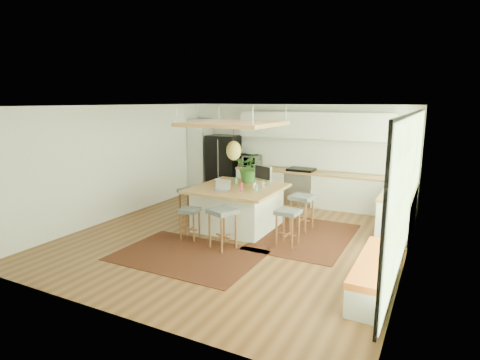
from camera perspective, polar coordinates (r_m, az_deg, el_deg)
The scene contains 37 objects.
floor at distance 8.39m, azimuth -0.35°, elevation -8.11°, with size 7.00×7.00×0.00m, color #553018.
ceiling at distance 7.91m, azimuth -0.38°, elevation 10.66°, with size 7.00×7.00×0.00m, color white.
wall_back at distance 11.22m, azimuth 7.96°, elevation 3.84°, with size 6.50×6.50×0.00m, color silver.
wall_front at distance 5.28m, azimuth -18.33°, elevation -5.15°, with size 6.50×6.50×0.00m, color silver.
wall_left at distance 9.95m, azimuth -17.20°, elevation 2.49°, with size 7.00×7.00×0.00m, color silver.
wall_right at distance 7.17m, azimuth 23.33°, elevation -1.23°, with size 7.00×7.00×0.00m, color silver.
window_wall at distance 7.16m, azimuth 23.13°, elevation -0.81°, with size 0.10×6.20×2.60m, color black, non-canonical shape.
pantry at distance 12.26m, azimuth -5.71°, elevation 3.47°, with size 0.55×0.60×2.25m, color silver.
back_counter_base at distance 10.91m, azimuth 9.99°, elevation -1.29°, with size 4.20×0.60×0.88m, color silver.
back_counter_top at distance 10.82m, azimuth 10.08°, elevation 1.09°, with size 4.24×0.64×0.05m, color olive.
backsplash at distance 11.04m, azimuth 10.62°, elevation 3.63°, with size 4.20×0.02×0.80m, color white.
upper_cabinets at distance 10.81m, azimuth 10.53°, elevation 7.74°, with size 4.20×0.34×0.70m, color silver.
range at distance 10.97m, azimuth 8.76°, elevation -0.86°, with size 0.76×0.62×1.00m, color #A5A5AA, non-canonical shape.
right_counter_base at distance 9.34m, azimuth 21.86°, elevation -4.09°, with size 0.60×2.50×0.88m, color silver.
right_counter_top at distance 9.24m, azimuth 22.07°, elevation -1.34°, with size 0.64×2.54×0.05m, color olive.
window_bench at distance 6.38m, azimuth 18.97°, elevation -12.81°, with size 0.52×2.00×0.50m, color silver, non-canonical shape.
ceiling_panel at distance 8.44m, azimuth -0.92°, elevation 6.28°, with size 1.86×1.86×0.80m, color olive, non-canonical shape.
rug_near at distance 7.46m, azimuth -7.58°, elevation -10.71°, with size 2.60×1.80×0.01m, color black.
rug_right at distance 8.48m, azimuth 9.38°, elevation -8.02°, with size 1.80×2.60×0.01m, color black.
fridge at distance 11.84m, azimuth -2.37°, elevation 2.25°, with size 0.89×0.70×1.80m, color black, non-canonical shape.
island at distance 8.82m, azimuth -0.30°, elevation -3.96°, with size 1.85×1.85×0.93m, color olive, non-canonical shape.
stool_near_left at distance 8.20m, azimuth -7.23°, elevation -6.06°, with size 0.38×0.38×0.64m, color #464B4E, non-canonical shape.
stool_near_right at distance 7.63m, azimuth -2.50°, elevation -7.31°, with size 0.47×0.47×0.79m, color #464B4E, non-canonical shape.
stool_right_front at distance 7.82m, azimuth 6.88°, elevation -6.92°, with size 0.43×0.43×0.73m, color #464B4E, non-canonical shape.
stool_right_back at distance 8.75m, azimuth 8.87°, elevation -4.98°, with size 0.47×0.47×0.79m, color #464B4E, non-canonical shape.
stool_left_side at distance 9.49m, azimuth -7.21°, elevation -3.64°, with size 0.45×0.45×0.75m, color #464B4E, non-canonical shape.
laptop at distance 8.30m, azimuth -2.65°, elevation -0.79°, with size 0.32×0.35×0.24m, color #A5A5AA, non-canonical shape.
monitor at distance 8.69m, azimuth 3.30°, elevation 0.68°, with size 0.53×0.19×0.49m, color #A5A5AA, non-canonical shape.
microwave at distance 11.41m, azimuth 1.42°, elevation 2.96°, with size 0.61×0.34×0.41m, color #A5A5AA.
island_plant at distance 9.19m, azimuth 1.41°, elevation 1.40°, with size 0.64×0.72×0.56m, color #1E4C19.
island_bowl at distance 9.31m, azimuth -3.13°, elevation -0.07°, with size 0.20×0.20×0.05m, color silver.
island_bottle_0 at distance 9.04m, azimuth -3.10°, elevation 0.04°, with size 0.07×0.07×0.19m, color #38B3E3.
island_bottle_1 at distance 8.75m, azimuth -3.08°, elevation -0.33°, with size 0.07×0.07×0.19m, color silver.
island_bottle_2 at distance 8.32m, azimuth 0.27°, elevation -0.94°, with size 0.07×0.07×0.19m, color #93313E.
island_bottle_3 at distance 8.58m, azimuth 1.92°, elevation -0.56°, with size 0.07×0.07×0.19m, color silver.
island_bottle_4 at distance 9.00m, azimuth -0.70°, elevation 0.01°, with size 0.07×0.07×0.19m, color #43704E.
island_bottle_5 at distance 8.39m, azimuth 2.41°, elevation -0.84°, with size 0.07×0.07×0.19m, color #38B3E3.
Camera 1 is at (3.66, -7.01, 2.80)m, focal length 29.60 mm.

